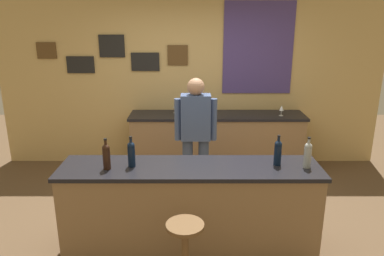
% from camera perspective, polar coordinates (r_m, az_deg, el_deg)
% --- Properties ---
extents(ground_plane, '(10.00, 10.00, 0.00)m').
position_cam_1_polar(ground_plane, '(4.37, -0.26, -15.05)').
color(ground_plane, brown).
extents(back_wall, '(6.00, 0.09, 2.80)m').
position_cam_1_polar(back_wall, '(5.81, -0.04, 8.03)').
color(back_wall, tan).
rests_on(back_wall, ground_plane).
extents(bar_counter, '(2.55, 0.60, 0.92)m').
position_cam_1_polar(bar_counter, '(3.79, -0.30, -12.34)').
color(bar_counter, olive).
rests_on(bar_counter, ground_plane).
extents(side_counter, '(2.64, 0.56, 0.90)m').
position_cam_1_polar(side_counter, '(5.69, 3.84, -2.24)').
color(side_counter, olive).
rests_on(side_counter, ground_plane).
extents(bartender, '(0.52, 0.21, 1.62)m').
position_cam_1_polar(bartender, '(4.53, 0.57, -0.81)').
color(bartender, '#384766').
rests_on(bartender, ground_plane).
extents(bar_stool, '(0.32, 0.32, 0.68)m').
position_cam_1_polar(bar_stool, '(3.25, -1.08, -17.97)').
color(bar_stool, brown).
rests_on(bar_stool, ground_plane).
extents(wine_bottle_a, '(0.07, 0.07, 0.31)m').
position_cam_1_polar(wine_bottle_a, '(3.58, -13.14, -4.18)').
color(wine_bottle_a, black).
rests_on(wine_bottle_a, bar_counter).
extents(wine_bottle_b, '(0.07, 0.07, 0.31)m').
position_cam_1_polar(wine_bottle_b, '(3.59, -9.39, -3.88)').
color(wine_bottle_b, black).
rests_on(wine_bottle_b, bar_counter).
extents(wine_bottle_c, '(0.07, 0.07, 0.31)m').
position_cam_1_polar(wine_bottle_c, '(3.67, 13.17, -3.62)').
color(wine_bottle_c, black).
rests_on(wine_bottle_c, bar_counter).
extents(wine_bottle_d, '(0.07, 0.07, 0.31)m').
position_cam_1_polar(wine_bottle_d, '(3.69, 17.51, -3.89)').
color(wine_bottle_d, '#999E99').
rests_on(wine_bottle_d, bar_counter).
extents(wine_glass_a, '(0.07, 0.07, 0.16)m').
position_cam_1_polar(wine_glass_a, '(5.61, -2.59, 3.46)').
color(wine_glass_a, silver).
rests_on(wine_glass_a, side_counter).
extents(wine_glass_b, '(0.07, 0.07, 0.16)m').
position_cam_1_polar(wine_glass_b, '(5.60, 13.72, 2.96)').
color(wine_glass_b, silver).
rests_on(wine_glass_b, side_counter).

